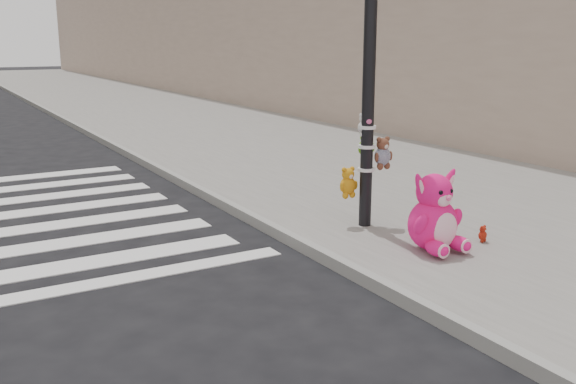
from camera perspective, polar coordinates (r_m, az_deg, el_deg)
ground at (r=5.87m, az=-3.42°, el=-12.16°), size 120.00×120.00×0.00m
sidewalk_near at (r=16.66m, az=-3.43°, el=4.93°), size 7.00×80.00×0.14m
curb_edge at (r=15.46m, az=-14.97°, el=3.82°), size 0.12×80.00×0.15m
signal_pole at (r=8.26m, az=7.14°, el=7.92°), size 0.71×0.49×4.00m
pink_bunny at (r=7.58m, az=12.91°, el=-2.23°), size 0.68×0.69×0.96m
red_teddy at (r=8.11m, az=16.92°, el=-3.57°), size 0.16×0.13×0.21m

